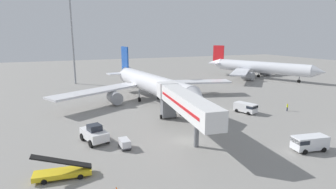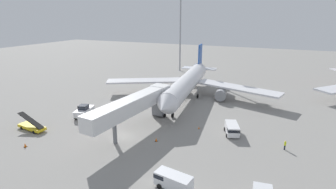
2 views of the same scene
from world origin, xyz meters
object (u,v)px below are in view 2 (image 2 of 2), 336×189
jet_bridge (136,104)px  baggage_cart_outer_left (85,123)px  safety_cone_alpha (25,145)px  apron_light_mast (181,15)px  pushback_tug (84,111)px  ground_crew_worker_foreground (285,145)px  safety_cone_charlie (199,128)px  service_van_near_center (172,180)px  safety_cone_bravo (156,140)px  belt_loader_truck (32,126)px  airplane_at_gate (188,82)px  service_van_rear_right (232,129)px

jet_bridge → baggage_cart_outer_left: jet_bridge is taller
jet_bridge → safety_cone_alpha: (-13.61, -13.45, -4.77)m
baggage_cart_outer_left → apron_light_mast: size_ratio=0.07×
pushback_tug → ground_crew_worker_foreground: pushback_tug is taller
jet_bridge → safety_cone_alpha: jet_bridge is taller
safety_cone_alpha → safety_cone_charlie: size_ratio=1.46×
service_van_near_center → baggage_cart_outer_left: size_ratio=2.15×
jet_bridge → safety_cone_bravo: size_ratio=34.06×
belt_loader_truck → safety_cone_charlie: (29.19, 13.27, -0.51)m
baggage_cart_outer_left → safety_cone_charlie: (20.97, 8.01, -0.51)m
baggage_cart_outer_left → service_van_near_center: bearing=-24.0°
pushback_tug → airplane_at_gate: bearing=53.4°
safety_cone_bravo → apron_light_mast: 63.94m
safety_cone_alpha → service_van_rear_right: bearing=31.4°
safety_cone_bravo → safety_cone_charlie: size_ratio=1.33×
airplane_at_gate → belt_loader_truck: 37.27m
safety_cone_bravo → safety_cone_charlie: bearing=56.0°
belt_loader_truck → safety_cone_charlie: 32.07m
service_van_rear_right → service_van_near_center: 18.94m
service_van_near_center → safety_cone_alpha: 26.56m
jet_bridge → safety_cone_bravo: 7.79m
belt_loader_truck → apron_light_mast: (5.78, 63.02, 20.59)m
safety_cone_bravo → belt_loader_truck: bearing=-167.2°
airplane_at_gate → jet_bridge: airplane_at_gate is taller
airplane_at_gate → baggage_cart_outer_left: (-12.40, -25.58, -3.47)m
airplane_at_gate → ground_crew_worker_foreground: airplane_at_gate is taller
pushback_tug → safety_cone_alpha: pushback_tug is taller
pushback_tug → safety_cone_bravo: pushback_tug is taller
belt_loader_truck → service_van_rear_right: 37.89m
service_van_near_center → safety_cone_bravo: size_ratio=7.63×
pushback_tug → ground_crew_worker_foreground: size_ratio=3.40×
belt_loader_truck → ground_crew_worker_foreground: 45.76m
service_van_near_center → apron_light_mast: (-25.60, 68.07, 20.17)m
pushback_tug → service_van_rear_right: bearing=7.7°
pushback_tug → safety_cone_alpha: bearing=-89.3°
safety_cone_charlie → apron_light_mast: (-23.41, 49.74, 21.10)m
apron_light_mast → airplane_at_gate: bearing=-65.2°
ground_crew_worker_foreground → safety_cone_charlie: bearing=172.5°
safety_cone_alpha → apron_light_mast: size_ratio=0.02×
pushback_tug → belt_loader_truck: (-4.66, -9.31, -0.53)m
jet_bridge → service_van_rear_right: bearing=17.2°
safety_cone_alpha → safety_cone_bravo: safety_cone_alpha is taller
ground_crew_worker_foreground → safety_cone_charlie: (-15.15, 1.99, -0.63)m
service_van_near_center → apron_light_mast: size_ratio=0.16×
service_van_near_center → baggage_cart_outer_left: 25.35m
safety_cone_bravo → baggage_cart_outer_left: bearing=-179.5°
baggage_cart_outer_left → service_van_rear_right: bearing=16.8°
service_van_near_center → ground_crew_worker_foreground: size_ratio=3.06×
pushback_tug → apron_light_mast: size_ratio=0.18×
airplane_at_gate → safety_cone_charlie: bearing=-64.0°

